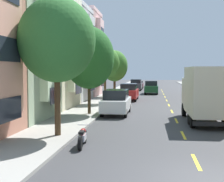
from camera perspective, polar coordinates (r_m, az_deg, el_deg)
The scene contains 17 objects.
ground_plane at distance 40.27m, azimuth 9.50°, elevation -1.27°, with size 160.00×160.00×0.00m, color #38383A.
sidewalk_left at distance 38.62m, azimuth -0.96°, elevation -1.33°, with size 3.20×120.00×0.14m, color #99968E.
lane_centerline_dashes at distance 34.80m, azimuth 9.87°, elevation -2.04°, with size 0.14×47.20×0.01m.
townhouse_third_cream at distance 30.42m, azimuth -16.73°, elevation 7.16°, with size 11.24×6.68×11.12m.
townhouse_fourth_dove_grey at distance 37.31m, azimuth -14.47°, elevation 6.03°, with size 14.13×6.68×10.50m.
townhouse_fifth_rose at distance 43.35m, azimuth -9.27°, elevation 6.26°, with size 11.18×6.68×11.25m.
street_tree_nearest at distance 16.41m, azimuth -9.78°, elevation 8.92°, with size 3.88×3.88×6.94m.
street_tree_second at distance 24.33m, azimuth -4.10°, elevation 5.90°, with size 3.80×3.80×6.59m.
street_tree_third at distance 32.41m, azimuth -1.25°, elevation 5.05°, with size 2.94×2.94×5.64m.
street_tree_farthest at distance 40.55m, azimuth 0.45°, elevation 4.47°, with size 3.32×3.32×5.83m.
delivery_box_truck at distance 21.79m, azimuth 16.29°, elevation -0.18°, with size 2.45×7.05×3.65m.
parked_suv_white at distance 24.94m, azimuth 0.77°, elevation -1.94°, with size 1.99×4.82×1.93m.
parked_suv_charcoal at distance 55.72m, azimuth 4.32°, elevation 1.13°, with size 2.04×4.83×1.93m.
parked_suv_red at distance 36.93m, azimuth 3.04°, elevation -0.13°, with size 2.05×4.84×1.93m.
parked_sedan_burgundy at distance 62.63m, azimuth 4.75°, elevation 1.19°, with size 1.80×4.50×1.43m.
moving_forest_sedan at distance 47.46m, azimuth 6.99°, elevation 0.68°, with size 1.95×4.80×1.93m.
parked_motorcycle at distance 14.60m, azimuth -5.28°, elevation -8.23°, with size 0.62×2.05×0.90m.
Camera 1 is at (-1.66, -10.09, 3.41)m, focal length 51.40 mm.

